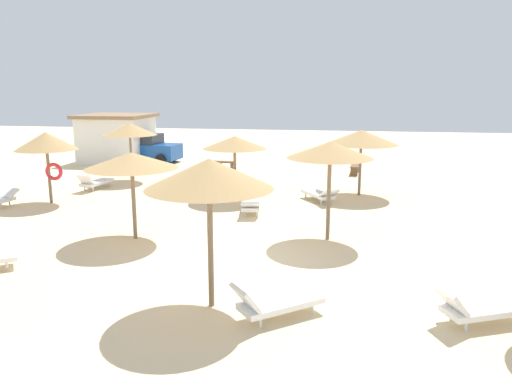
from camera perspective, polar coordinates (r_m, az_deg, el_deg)
The scene contains 18 objects.
ground_plane at distance 13.05m, azimuth -2.24°, elevation -7.90°, with size 80.00×80.00×0.00m, color beige.
parasol_1 at distance 24.33m, azimuth -14.47°, elevation 7.07°, with size 2.57×2.57×2.78m.
parasol_2 at distance 20.74m, azimuth 12.16°, elevation 6.23°, with size 3.00×3.00×2.75m.
parasol_4 at distance 20.55m, azimuth -23.21°, elevation 5.40°, with size 2.35×2.35×2.79m.
parasol_5 at distance 19.69m, azimuth -2.49°, elevation 5.76°, with size 2.57×2.57×2.55m.
parasol_6 at distance 9.70m, azimuth -5.48°, elevation 2.05°, with size 2.58×2.58×3.09m.
parasol_7 at distance 14.35m, azimuth 8.62°, elevation 4.81°, with size 2.53×2.53×2.93m.
parasol_8 at distance 14.78m, azimuth -14.27°, elevation 3.54°, with size 2.72×2.72×2.60m.
lounger_0 at distance 10.56m, azimuth 24.64°, elevation -12.14°, with size 1.96×1.34×0.78m.
lounger_1 at distance 22.96m, azimuth -18.20°, elevation 1.11°, with size 0.93×1.93×0.80m.
lounger_2 at distance 19.60m, azimuth 7.44°, elevation -0.23°, with size 1.59×1.94×0.64m.
lounger_5 at distance 17.65m, azimuth -0.63°, elevation -1.50°, with size 0.94×1.99×0.63m.
lounger_6 at distance 9.86m, azimuth 2.24°, elevation -12.72°, with size 1.84×1.65×0.81m.
bench_0 at distance 26.14m, azimuth 11.40°, elevation 2.81°, with size 0.51×1.53×0.49m.
bench_1 at distance 25.93m, azimuth -4.97°, elevation 2.92°, with size 0.55×1.53×0.49m.
bench_2 at distance 27.00m, azimuth -3.95°, elevation 3.31°, with size 1.50×0.42×0.49m.
parked_car at distance 30.52m, azimuth -12.66°, elevation 4.96°, with size 4.17×2.35×1.72m.
beach_cabana at distance 31.24m, azimuth -15.85°, elevation 6.11°, with size 4.04×4.03×2.85m.
Camera 1 is at (2.56, -11.99, 4.46)m, focal length 34.40 mm.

